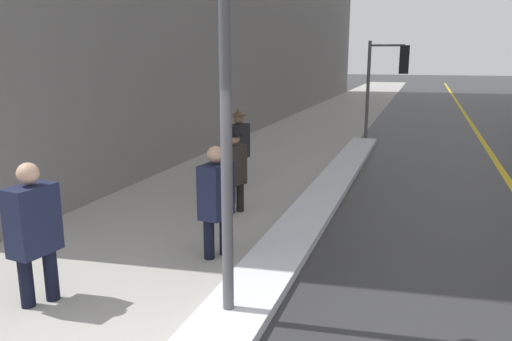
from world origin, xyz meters
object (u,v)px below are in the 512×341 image
Objects in this scene: lamp_post at (225,75)px; pedestrian_in_fedora at (239,144)px; pedestrian_trailing at (217,197)px; pedestrian_in_glasses at (34,228)px; pedestrian_nearside at (234,167)px; traffic_light_near at (391,70)px.

lamp_post is 6.10m from pedestrian_in_fedora.
pedestrian_trailing is at bearing 116.73° from lamp_post.
pedestrian_in_glasses is 5.91m from pedestrian_in_fedora.
pedestrian_trailing is at bearing 23.96° from pedestrian_in_fedora.
lamp_post is at bearing 34.42° from pedestrian_trailing.
lamp_post is 2.54× the size of pedestrian_in_fedora.
pedestrian_trailing is 1.03× the size of pedestrian_nearside.
pedestrian_in_fedora is (-2.71, -7.00, -1.45)m from traffic_light_near.
pedestrian_trailing is (-1.55, -10.97, -1.48)m from traffic_light_near.
lamp_post is 4.17m from pedestrian_nearside.
traffic_light_near is 11.18m from pedestrian_trailing.
pedestrian_in_fedora is at bearing -115.14° from traffic_light_near.
pedestrian_trailing is (-0.78, 1.56, -1.72)m from lamp_post.
pedestrian_in_glasses is at bearing 5.37° from pedestrian_in_fedora.
pedestrian_in_fedora is (-1.94, 5.53, -1.69)m from lamp_post.
pedestrian_nearside is at bearing 109.98° from lamp_post.
lamp_post is at bearing 27.66° from pedestrian_nearside.
pedestrian_in_glasses is (-2.95, -12.91, -1.44)m from traffic_light_near.
pedestrian_nearside is (-1.29, 3.55, -1.76)m from lamp_post.
pedestrian_trailing is (1.40, 1.93, -0.04)m from pedestrian_in_glasses.
pedestrian_nearside is (0.89, 3.93, -0.07)m from pedestrian_in_glasses.
traffic_light_near is 1.98× the size of pedestrian_in_glasses.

